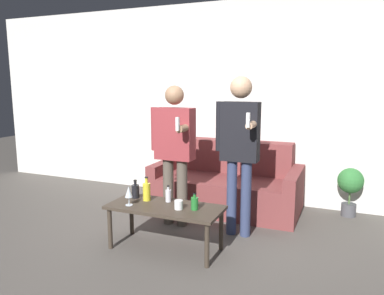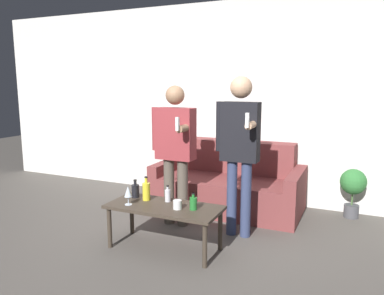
% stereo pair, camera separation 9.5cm
% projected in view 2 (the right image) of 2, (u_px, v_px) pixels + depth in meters
% --- Properties ---
extents(ground_plane, '(16.00, 16.00, 0.00)m').
position_uv_depth(ground_plane, '(152.00, 261.00, 3.45)').
color(ground_plane, '#514C47').
extents(wall_back, '(8.00, 0.06, 2.70)m').
position_uv_depth(wall_back, '(229.00, 103.00, 5.17)').
color(wall_back, silver).
rests_on(wall_back, ground_plane).
extents(couch, '(1.85, 0.92, 0.85)m').
position_uv_depth(couch, '(229.00, 185.00, 4.86)').
color(couch, brown).
rests_on(couch, ground_plane).
extents(coffee_table, '(1.12, 0.50, 0.44)m').
position_uv_depth(coffee_table, '(164.00, 211.00, 3.64)').
color(coffee_table, '#3D3328').
rests_on(coffee_table, ground_plane).
extents(bottle_orange, '(0.06, 0.06, 0.17)m').
position_uv_depth(bottle_orange, '(168.00, 195.00, 3.74)').
color(bottle_orange, silver).
rests_on(bottle_orange, coffee_table).
extents(bottle_green, '(0.07, 0.07, 0.16)m').
position_uv_depth(bottle_green, '(193.00, 203.00, 3.50)').
color(bottle_green, '#23752D').
rests_on(bottle_green, coffee_table).
extents(bottle_dark, '(0.08, 0.08, 0.19)m').
position_uv_depth(bottle_dark, '(135.00, 190.00, 3.88)').
color(bottle_dark, black).
rests_on(bottle_dark, coffee_table).
extents(bottle_yellow, '(0.08, 0.08, 0.25)m').
position_uv_depth(bottle_yellow, '(146.00, 191.00, 3.79)').
color(bottle_yellow, yellow).
rests_on(bottle_yellow, coffee_table).
extents(wine_glass_near, '(0.08, 0.08, 0.19)m').
position_uv_depth(wine_glass_near, '(128.00, 192.00, 3.63)').
color(wine_glass_near, silver).
rests_on(wine_glass_near, coffee_table).
extents(cup_on_table, '(0.08, 0.08, 0.09)m').
position_uv_depth(cup_on_table, '(177.00, 205.00, 3.52)').
color(cup_on_table, white).
rests_on(cup_on_table, coffee_table).
extents(person_standing_left, '(0.51, 0.42, 1.59)m').
position_uv_depth(person_standing_left, '(175.00, 145.00, 4.19)').
color(person_standing_left, brown).
rests_on(person_standing_left, ground_plane).
extents(person_standing_right, '(0.46, 0.43, 1.69)m').
position_uv_depth(person_standing_right, '(239.00, 143.00, 3.86)').
color(person_standing_right, navy).
rests_on(person_standing_right, ground_plane).
extents(potted_plant, '(0.31, 0.31, 0.60)m').
position_uv_depth(potted_plant, '(353.00, 186.00, 4.50)').
color(potted_plant, '#4C4C51').
rests_on(potted_plant, ground_plane).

